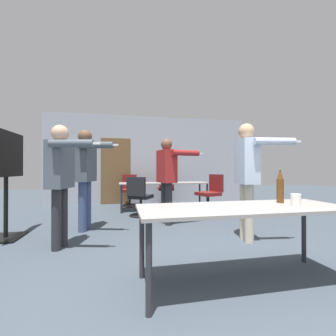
# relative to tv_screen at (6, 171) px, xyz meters

# --- Properties ---
(ground_plane) EXTENTS (24.00, 24.00, 0.00)m
(ground_plane) POSITION_rel_tv_screen_xyz_m (2.67, -2.42, -1.06)
(ground_plane) COLOR #3D4751
(back_wall) EXTENTS (6.44, 0.12, 2.78)m
(back_wall) POSITION_rel_tv_screen_xyz_m (2.64, 3.32, 0.33)
(back_wall) COLOR #A3A8B2
(back_wall) RESTS_ON ground_plane
(conference_table_near) EXTENTS (2.00, 0.72, 0.72)m
(conference_table_near) POSITION_rel_tv_screen_xyz_m (2.90, -1.98, -0.40)
(conference_table_near) COLOR gray
(conference_table_near) RESTS_ON ground_plane
(conference_table_far) EXTENTS (2.35, 0.71, 0.72)m
(conference_table_far) POSITION_rel_tv_screen_xyz_m (2.87, 2.01, -0.39)
(conference_table_far) COLOR gray
(conference_table_far) RESTS_ON ground_plane
(tv_screen) EXTENTS (0.44, 1.12, 1.68)m
(tv_screen) POSITION_rel_tv_screen_xyz_m (0.00, 0.00, 0.00)
(tv_screen) COLOR black
(tv_screen) RESTS_ON ground_plane
(person_left_plaid) EXTENTS (0.78, 0.70, 1.77)m
(person_left_plaid) POSITION_rel_tv_screen_xyz_m (3.63, -0.83, 0.02)
(person_left_plaid) COLOR beige
(person_left_plaid) RESTS_ON ground_plane
(person_far_watching) EXTENTS (0.87, 0.67, 1.68)m
(person_far_watching) POSITION_rel_tv_screen_xyz_m (2.65, 0.44, -0.05)
(person_far_watching) COLOR #28282D
(person_far_watching) RESTS_ON ground_plane
(person_near_casual) EXTENTS (0.77, 0.80, 1.78)m
(person_near_casual) POSITION_rel_tv_screen_xyz_m (1.14, 0.27, 0.01)
(person_near_casual) COLOR #3D4C75
(person_near_casual) RESTS_ON ground_plane
(person_right_polo) EXTENTS (0.73, 0.72, 1.68)m
(person_right_polo) POSITION_rel_tv_screen_xyz_m (0.95, -0.62, -0.03)
(person_right_polo) COLOR #28282D
(person_right_polo) RESTS_ON ground_plane
(office_chair_far_right) EXTENTS (0.52, 0.55, 0.92)m
(office_chair_far_right) POSITION_rel_tv_screen_xyz_m (1.99, 2.85, -0.63)
(office_chair_far_right) COLOR black
(office_chair_far_right) RESTS_ON ground_plane
(office_chair_far_left) EXTENTS (0.52, 0.57, 0.94)m
(office_chair_far_left) POSITION_rel_tv_screen_xyz_m (3.08, 2.80, -0.62)
(office_chair_far_left) COLOR black
(office_chair_far_left) RESTS_ON ground_plane
(office_chair_mid_tucked) EXTENTS (0.64, 0.67, 0.91)m
(office_chair_mid_tucked) POSITION_rel_tv_screen_xyz_m (2.16, 1.22, -0.64)
(office_chair_mid_tucked) COLOR black
(office_chair_mid_tucked) RESTS_ON ground_plane
(office_chair_near_pushed) EXTENTS (0.64, 0.60, 0.95)m
(office_chair_near_pushed) POSITION_rel_tv_screen_xyz_m (3.85, 1.15, -0.60)
(office_chair_near_pushed) COLOR black
(office_chair_near_pushed) RESTS_ON ground_plane
(beer_bottle) EXTENTS (0.07, 0.07, 0.37)m
(beer_bottle) POSITION_rel_tv_screen_xyz_m (3.40, -1.84, -0.16)
(beer_bottle) COLOR #563314
(beer_bottle) RESTS_ON conference_table_near
(drink_cup) EXTENTS (0.09, 0.09, 0.12)m
(drink_cup) POSITION_rel_tv_screen_xyz_m (3.41, -2.05, -0.28)
(drink_cup) COLOR silver
(drink_cup) RESTS_ON conference_table_near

